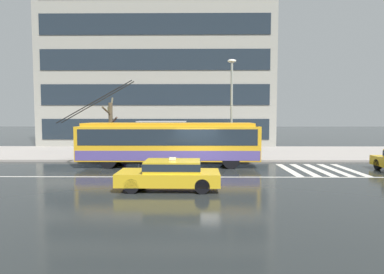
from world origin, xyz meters
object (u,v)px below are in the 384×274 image
bus_shelter (162,130)px  pedestrian_walking_past (186,145)px  pedestrian_approaching_curb (111,134)px  street_tree_bare (111,126)px  taxi_oncoming_near (170,173)px  trolleybus (169,142)px  street_lamp (232,101)px  pedestrian_waiting_by_pole (171,135)px  pedestrian_at_shelter (123,135)px

bus_shelter → pedestrian_walking_past: size_ratio=2.17×
pedestrian_approaching_curb → pedestrian_walking_past: size_ratio=1.21×
street_tree_bare → bus_shelter: bearing=7.5°
taxi_oncoming_near → street_tree_bare: 11.29m
taxi_oncoming_near → pedestrian_approaching_curb: bearing=116.8°
trolleybus → street_lamp: (4.21, 2.12, 2.72)m
street_lamp → street_tree_bare: bearing=172.1°
taxi_oncoming_near → pedestrian_waiting_by_pole: pedestrian_waiting_by_pole is taller
bus_shelter → street_lamp: street_lamp is taller
taxi_oncoming_near → pedestrian_approaching_curb: 12.22m
taxi_oncoming_near → pedestrian_at_shelter: 10.03m
taxi_oncoming_near → street_lamp: bearing=67.2°
street_tree_bare → pedestrian_at_shelter: bearing=-36.2°
trolleybus → bus_shelter: bearing=102.4°
trolleybus → street_tree_bare: bearing=144.2°
pedestrian_at_shelter → pedestrian_walking_past: 4.64m
pedestrian_walking_past → street_lamp: 4.45m
pedestrian_walking_past → street_lamp: size_ratio=0.24×
trolleybus → bus_shelter: 3.97m
taxi_oncoming_near → pedestrian_waiting_by_pole: (-0.77, 10.81, 0.98)m
pedestrian_at_shelter → pedestrian_walking_past: size_ratio=1.21×
pedestrian_walking_past → pedestrian_waiting_by_pole: 2.61m
bus_shelter → pedestrian_waiting_by_pole: size_ratio=1.90×
street_lamp → bus_shelter: bearing=161.2°
trolleybus → street_tree_bare: 5.78m
taxi_oncoming_near → pedestrian_waiting_by_pole: bearing=94.1°
pedestrian_waiting_by_pole → street_lamp: bearing=-26.2°
pedestrian_at_shelter → street_tree_bare: bearing=143.8°
bus_shelter → street_lamp: (5.05, -1.72, 2.13)m
pedestrian_waiting_by_pole → pedestrian_approaching_curb: bearing=179.5°
bus_shelter → pedestrian_at_shelter: bus_shelter is taller
pedestrian_walking_past → pedestrian_waiting_by_pole: (-1.21, 2.24, 0.55)m
pedestrian_waiting_by_pole → street_tree_bare: size_ratio=0.43×
pedestrian_walking_past → bus_shelter: bearing=136.0°
pedestrian_walking_past → street_tree_bare: bearing=167.1°
trolleybus → pedestrian_waiting_by_pole: bearing=92.6°
pedestrian_approaching_curb → street_tree_bare: (0.28, -0.99, 0.63)m
pedestrian_approaching_curb → bus_shelter: bearing=-6.9°
pedestrian_walking_past → taxi_oncoming_near: bearing=-92.9°
taxi_oncoming_near → bus_shelter: (-1.42, 10.37, 1.41)m
pedestrian_approaching_curb → street_lamp: (9.12, -2.21, 2.45)m
pedestrian_at_shelter → pedestrian_approaching_curb: size_ratio=1.01×
taxi_oncoming_near → street_tree_bare: (-5.21, 9.87, 1.72)m
pedestrian_walking_past → street_lamp: (3.19, 0.07, 3.11)m
trolleybus → street_lamp: street_lamp is taller
pedestrian_approaching_curb → street_lamp: bearing=-13.6°
taxi_oncoming_near → pedestrian_walking_past: bearing=87.1°
pedestrian_approaching_curb → pedestrian_walking_past: pedestrian_approaching_curb is taller
bus_shelter → pedestrian_walking_past: bearing=-44.0°
trolleybus → pedestrian_at_shelter: bearing=144.4°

